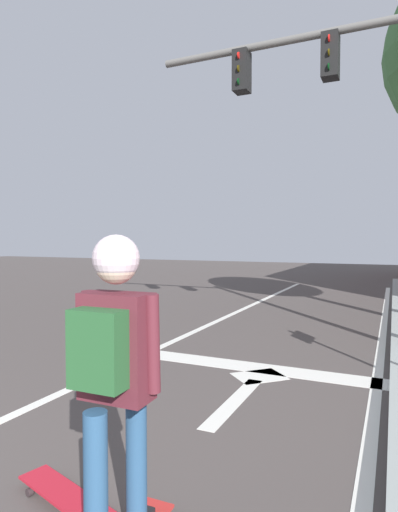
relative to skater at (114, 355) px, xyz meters
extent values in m
cube|color=silver|center=(-1.89, 3.59, -1.03)|extent=(0.12, 20.00, 0.01)
cube|color=silver|center=(1.06, 3.59, -1.03)|extent=(0.12, 20.00, 0.01)
cube|color=silver|center=(-0.34, 3.35, -1.03)|extent=(3.10, 0.40, 0.01)
cube|color=silver|center=(-0.18, 2.20, -1.03)|extent=(0.16, 1.40, 0.01)
cube|color=silver|center=(-0.18, 3.05, -1.03)|extent=(0.71, 0.71, 0.01)
cylinder|color=#294F75|center=(0.00, 0.19, -0.58)|extent=(0.11, 0.11, 0.73)
cylinder|color=#294F75|center=(0.00, -0.15, -0.58)|extent=(0.11, 0.11, 0.73)
cube|color=#5A212B|center=(0.00, 0.02, 0.04)|extent=(0.35, 0.19, 0.52)
cylinder|color=#5A212B|center=(-0.18, 0.04, 0.06)|extent=(0.07, 0.09, 0.47)
cylinder|color=#5A212B|center=(0.18, 0.05, 0.06)|extent=(0.07, 0.09, 0.47)
sphere|color=beige|center=(0.00, 0.02, 0.44)|extent=(0.20, 0.20, 0.20)
sphere|color=silver|center=(0.00, 0.02, 0.47)|extent=(0.23, 0.23, 0.23)
cube|color=#26582E|center=(0.00, -0.12, 0.06)|extent=(0.26, 0.15, 0.36)
cube|color=#B61B29|center=(-0.51, 0.24, -0.96)|extent=(0.86, 0.42, 0.02)
cube|color=#B2B2B7|center=(-0.79, 0.32, -0.97)|extent=(0.09, 0.16, 0.01)
cylinder|color=#2F2527|center=(-0.81, 0.23, -1.00)|extent=(0.06, 0.04, 0.05)
cylinder|color=#2F2527|center=(-0.76, 0.40, -1.00)|extent=(0.06, 0.04, 0.05)
cylinder|color=#5D5C58|center=(-0.35, 4.85, 3.57)|extent=(4.08, 0.12, 0.12)
cube|color=black|center=(0.32, 4.85, 3.22)|extent=(0.24, 0.28, 0.64)
cylinder|color=red|center=(0.32, 4.70, 3.42)|extent=(0.02, 0.10, 0.10)
cylinder|color=#3C3106|center=(0.32, 4.70, 3.22)|extent=(0.02, 0.10, 0.10)
cylinder|color=black|center=(0.32, 4.70, 3.02)|extent=(0.02, 0.10, 0.10)
cube|color=black|center=(-1.03, 4.85, 3.22)|extent=(0.24, 0.28, 0.64)
cylinder|color=red|center=(-1.03, 4.70, 3.42)|extent=(0.02, 0.10, 0.10)
cylinder|color=#3C3106|center=(-1.03, 4.70, 3.22)|extent=(0.02, 0.10, 0.10)
cylinder|color=black|center=(-1.03, 4.70, 3.02)|extent=(0.02, 0.10, 0.10)
camera|label=1|loc=(1.21, -1.66, 0.55)|focal=29.78mm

